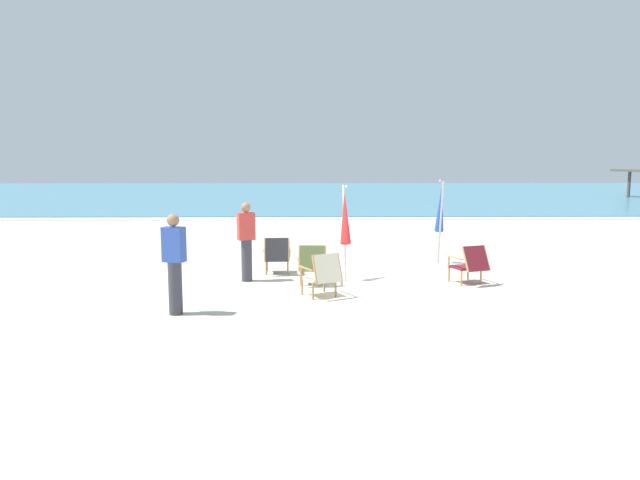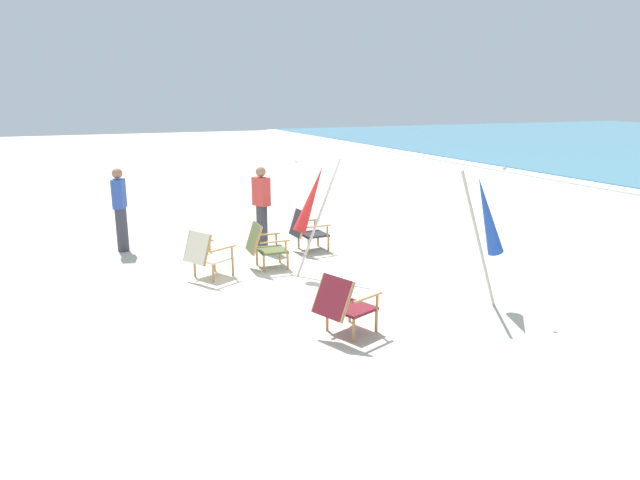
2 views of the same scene
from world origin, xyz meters
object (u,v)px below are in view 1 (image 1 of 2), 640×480
Objects in this scene: beach_chair_back_left at (277,255)px; umbrella_furled_blue at (440,209)px; beach_chair_far_center at (323,274)px; beach_chair_front_left at (313,264)px; beach_chair_back_right at (470,263)px; person_near_chairs at (174,263)px; person_by_waterline at (246,241)px; umbrella_furled_red at (345,218)px.

umbrella_furled_blue is (3.82, 1.17, 0.89)m from beach_chair_back_left.
beach_chair_front_left is at bearing 99.58° from beach_chair_far_center.
beach_chair_far_center is 3.17m from beach_chair_back_right.
beach_chair_back_right is at bearing -15.67° from beach_chair_back_left.
person_near_chairs is at bearing -113.47° from beach_chair_back_left.
umbrella_furled_blue is 1.24× the size of person_near_chairs.
person_by_waterline is at bearing -128.79° from beach_chair_back_left.
umbrella_furled_red is (0.68, 0.63, 0.86)m from beach_chair_front_left.
beach_chair_front_left is 3.92m from umbrella_furled_blue.
person_near_chairs and person_by_waterline have the same top height.
beach_chair_front_left is 1.47m from person_by_waterline.
beach_chair_back_right is 4.09m from beach_chair_back_left.
person_by_waterline reaches higher than beach_chair_back_right.
person_near_chairs is at bearing -154.88° from beach_chair_far_center.
umbrella_furled_blue is at bearing 35.14° from umbrella_furled_red.
umbrella_furled_blue is at bearing 16.95° from beach_chair_back_left.
umbrella_furled_red is at bearing 73.47° from beach_chair_far_center.
umbrella_furled_red reaches higher than beach_chair_front_left.
beach_chair_far_center is 1.07m from beach_chair_front_left.
person_near_chairs is at bearing -135.47° from beach_chair_front_left.
beach_chair_far_center reaches higher than beach_chair_back_right.
beach_chair_back_left is 1.01m from person_by_waterline.
person_near_chairs is (-5.37, -2.20, 0.41)m from beach_chair_back_right.
umbrella_furled_blue reaches higher than umbrella_furled_red.
beach_chair_far_center is at bearing -106.53° from umbrella_furled_red.
umbrella_furled_blue is (-0.11, 2.27, 0.90)m from beach_chair_back_right.
umbrella_furled_red is 2.10m from person_by_waterline.
person_by_waterline is (-1.36, 0.41, 0.41)m from beach_chair_front_left.
beach_chair_back_left is 3.63m from person_near_chairs.
beach_chair_front_left is 0.50× the size of person_by_waterline.
person_by_waterline is at bearing 71.68° from person_near_chairs.
beach_chair_back_left reaches higher than beach_chair_far_center.
umbrella_furled_red reaches higher than beach_chair_back_left.
umbrella_furled_red is 1.22× the size of person_near_chairs.
umbrella_furled_blue is 4.82m from person_by_waterline.
beach_chair_far_center is at bearing -130.57° from umbrella_furled_blue.
beach_chair_back_right is at bearing 0.47° from beach_chair_front_left.
beach_chair_back_left is 0.40× the size of umbrella_furled_blue.
beach_chair_front_left is at bearing -143.02° from umbrella_furled_blue.
beach_chair_back_right is at bearing -13.64° from umbrella_furled_red.
person_near_chairs is at bearing -135.87° from umbrella_furled_red.
beach_chair_back_left is 0.50× the size of person_near_chairs.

